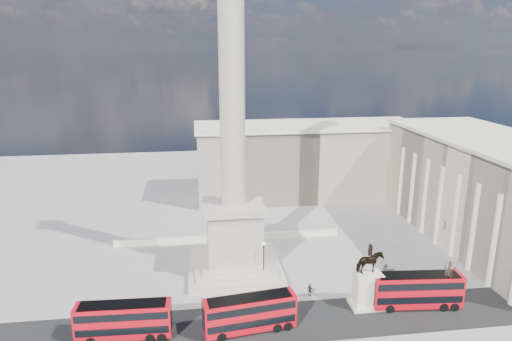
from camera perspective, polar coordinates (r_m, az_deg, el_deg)
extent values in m
plane|color=#9D9A95|center=(68.33, -2.34, -14.11)|extent=(180.00, 180.00, 0.00)
cube|color=black|center=(60.49, 3.59, -18.38)|extent=(120.00, 9.00, 0.01)
cube|color=#C1B2A1|center=(72.49, -2.73, -11.84)|extent=(14.00, 14.00, 1.00)
cube|color=#C1B2A1|center=(72.15, -2.73, -11.31)|extent=(12.00, 12.00, 0.50)
cube|color=#C1B2A1|center=(71.93, -2.74, -10.96)|extent=(10.00, 10.00, 0.50)
cube|color=#C1B2A1|center=(70.16, -2.78, -7.84)|extent=(8.00, 8.00, 8.00)
cube|color=#C1B2A1|center=(68.56, -2.83, -4.45)|extent=(9.00, 9.00, 0.80)
cylinder|color=#B8AF99|center=(64.82, -3.03, 10.19)|extent=(3.60, 3.60, 34.00)
cube|color=beige|center=(82.39, -3.41, -8.35)|extent=(40.00, 0.60, 1.10)
cube|color=beige|center=(89.09, 27.10, -2.44)|extent=(18.00, 45.00, 18.00)
cube|color=beige|center=(87.00, 27.83, 3.41)|extent=(19.00, 46.00, 0.60)
cube|color=beige|center=(105.64, 6.39, 1.17)|extent=(50.00, 16.00, 16.00)
cube|color=beige|center=(103.95, 6.53, 5.61)|extent=(51.00, 17.00, 0.60)
cube|color=red|center=(58.55, -16.21, -17.49)|extent=(11.18, 2.95, 4.08)
cube|color=black|center=(58.94, -16.15, -18.09)|extent=(10.74, 2.99, 0.91)
cube|color=black|center=(57.98, -16.29, -16.58)|extent=(10.74, 2.99, 0.91)
cube|color=black|center=(57.48, -16.37, -15.74)|extent=(10.06, 2.66, 0.06)
cylinder|color=black|center=(60.33, -19.68, -18.82)|extent=(1.21, 2.68, 1.11)
cylinder|color=black|center=(59.05, -12.94, -19.07)|extent=(1.21, 2.68, 1.11)
cylinder|color=black|center=(58.89, -11.58, -19.09)|extent=(1.21, 2.68, 1.11)
cube|color=red|center=(57.59, -0.80, -17.38)|extent=(11.45, 4.04, 4.13)
cube|color=black|center=(58.00, -0.80, -18.00)|extent=(11.02, 4.04, 0.92)
cube|color=black|center=(57.01, -0.80, -16.45)|extent=(11.02, 4.04, 0.92)
cube|color=black|center=(56.49, -0.81, -15.59)|extent=(10.31, 3.64, 0.06)
cylinder|color=black|center=(57.96, -4.55, -19.41)|extent=(1.47, 2.80, 1.12)
cylinder|color=black|center=(59.35, 2.30, -18.45)|extent=(1.47, 2.80, 1.12)
cylinder|color=black|center=(59.71, 3.60, -18.24)|extent=(1.47, 2.80, 1.12)
cube|color=red|center=(65.53, 19.45, -13.88)|extent=(11.92, 3.61, 4.32)
cube|color=black|center=(65.90, 19.39, -14.47)|extent=(11.45, 3.63, 0.96)
cube|color=black|center=(65.00, 19.54, -12.99)|extent=(11.45, 3.63, 0.96)
cube|color=black|center=(64.53, 19.62, -12.17)|extent=(10.72, 3.25, 0.06)
cylinder|color=black|center=(65.17, 16.02, -15.72)|extent=(1.40, 2.87, 1.17)
cylinder|color=black|center=(67.73, 21.96, -15.02)|extent=(1.40, 2.87, 1.17)
cylinder|color=black|center=(68.31, 23.07, -14.87)|extent=(1.40, 2.87, 1.17)
cylinder|color=black|center=(68.79, 0.96, -13.65)|extent=(0.43, 0.43, 0.49)
cylinder|color=black|center=(67.53, 0.97, -11.63)|extent=(0.16, 0.16, 5.92)
cylinder|color=black|center=(66.28, 0.98, -9.42)|extent=(0.30, 0.30, 0.30)
sphere|color=silver|center=(66.14, 0.98, -9.15)|extent=(0.55, 0.55, 0.55)
cube|color=beige|center=(65.03, 13.64, -15.93)|extent=(4.39, 3.29, 0.55)
cube|color=beige|center=(63.97, 13.76, -14.29)|extent=(3.51, 2.41, 4.83)
imported|color=black|center=(62.17, 13.99, -11.15)|extent=(3.80, 2.42, 2.96)
cylinder|color=black|center=(61.41, 14.10, -9.66)|extent=(0.55, 0.55, 1.32)
sphere|color=black|center=(61.11, 14.14, -9.02)|extent=(0.40, 0.40, 0.40)
cylinder|color=#332319|center=(66.18, 22.80, -13.09)|extent=(0.27, 0.27, 6.77)
cylinder|color=#332319|center=(84.40, 22.67, -7.27)|extent=(0.27, 0.27, 5.74)
cylinder|color=#332319|center=(93.55, 22.79, -4.66)|extent=(0.31, 0.31, 7.13)
imported|color=black|center=(68.22, 18.15, -14.06)|extent=(0.73, 0.51, 1.92)
imported|color=black|center=(71.40, 23.72, -13.25)|extent=(1.19, 1.16, 1.93)
imported|color=black|center=(65.68, 6.76, -14.60)|extent=(1.08, 1.05, 1.81)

